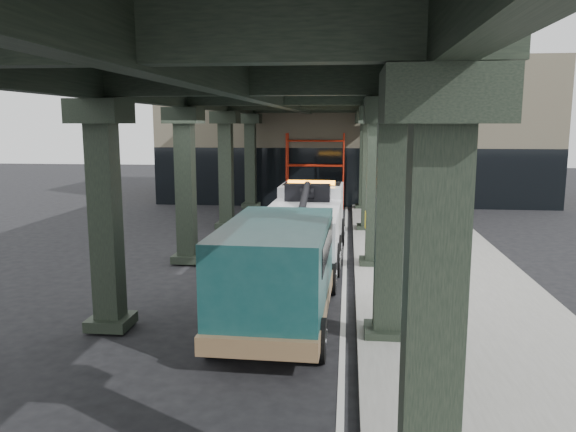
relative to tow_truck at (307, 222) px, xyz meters
The scene contains 8 objects.
ground 3.28m from the tow_truck, 97.70° to the right, with size 90.00×90.00×0.00m, color black.
sidewalk 4.38m from the tow_truck, 13.71° to the right, with size 5.00×40.00×0.15m, color gray.
lane_stripe 2.07m from the tow_truck, 37.65° to the right, with size 0.12×38.00×0.01m, color silver.
viaduct 4.38m from the tow_truck, 128.89° to the right, with size 7.40×32.00×6.40m.
building 17.29m from the tow_truck, 84.64° to the left, with size 22.00×10.00×8.00m, color #C6B793.
scaffolding 11.68m from the tow_truck, 91.99° to the left, with size 3.08×0.88×4.00m.
tow_truck is the anchor object (origin of this frame).
towed_van 6.33m from the tow_truck, 91.37° to the right, with size 2.50×5.98×2.40m.
Camera 1 is at (1.76, -15.35, 4.50)m, focal length 35.00 mm.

